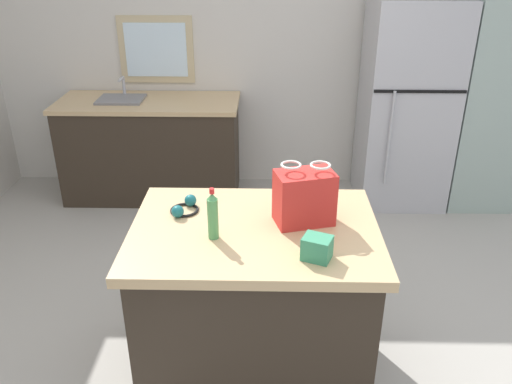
{
  "coord_description": "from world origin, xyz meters",
  "views": [
    {
      "loc": [
        -0.07,
        -2.38,
        2.21
      ],
      "look_at": [
        -0.13,
        0.17,
        0.98
      ],
      "focal_mm": 36.72,
      "sensor_mm": 36.0,
      "label": 1
    }
  ],
  "objects_px": {
    "refrigerator": "(407,105)",
    "ear_defenders": "(184,207)",
    "kitchen_island": "(255,302)",
    "small_box": "(317,248)",
    "bottle": "(213,216)",
    "shopping_bag": "(304,197)",
    "tall_cabinet": "(490,82)"
  },
  "relations": [
    {
      "from": "kitchen_island",
      "to": "ear_defenders",
      "type": "height_order",
      "value": "ear_defenders"
    },
    {
      "from": "kitchen_island",
      "to": "bottle",
      "type": "xyz_separation_m",
      "value": [
        -0.19,
        -0.1,
        0.58
      ]
    },
    {
      "from": "kitchen_island",
      "to": "tall_cabinet",
      "type": "bearing_deg",
      "value": 48.79
    },
    {
      "from": "kitchen_island",
      "to": "refrigerator",
      "type": "bearing_deg",
      "value": 60.26
    },
    {
      "from": "refrigerator",
      "to": "small_box",
      "type": "distance_m",
      "value": 2.7
    },
    {
      "from": "tall_cabinet",
      "to": "shopping_bag",
      "type": "xyz_separation_m",
      "value": [
        -1.72,
        -2.17,
        -0.04
      ]
    },
    {
      "from": "shopping_bag",
      "to": "bottle",
      "type": "distance_m",
      "value": 0.47
    },
    {
      "from": "small_box",
      "to": "bottle",
      "type": "relative_size",
      "value": 0.48
    },
    {
      "from": "tall_cabinet",
      "to": "small_box",
      "type": "bearing_deg",
      "value": -123.78
    },
    {
      "from": "refrigerator",
      "to": "bottle",
      "type": "xyz_separation_m",
      "value": [
        -1.47,
        -2.34,
        0.15
      ]
    },
    {
      "from": "bottle",
      "to": "ear_defenders",
      "type": "relative_size",
      "value": 1.34
    },
    {
      "from": "kitchen_island",
      "to": "ear_defenders",
      "type": "xyz_separation_m",
      "value": [
        -0.37,
        0.16,
        0.48
      ]
    },
    {
      "from": "refrigerator",
      "to": "tall_cabinet",
      "type": "xyz_separation_m",
      "value": [
        0.68,
        0.0,
        0.21
      ]
    },
    {
      "from": "tall_cabinet",
      "to": "bottle",
      "type": "distance_m",
      "value": 3.18
    },
    {
      "from": "refrigerator",
      "to": "ear_defenders",
      "type": "bearing_deg",
      "value": -128.52
    },
    {
      "from": "shopping_bag",
      "to": "kitchen_island",
      "type": "bearing_deg",
      "value": -164.63
    },
    {
      "from": "refrigerator",
      "to": "shopping_bag",
      "type": "distance_m",
      "value": 2.41
    },
    {
      "from": "refrigerator",
      "to": "tall_cabinet",
      "type": "relative_size",
      "value": 0.81
    },
    {
      "from": "shopping_bag",
      "to": "refrigerator",
      "type": "bearing_deg",
      "value": 64.52
    },
    {
      "from": "tall_cabinet",
      "to": "bottle",
      "type": "height_order",
      "value": "tall_cabinet"
    },
    {
      "from": "refrigerator",
      "to": "ear_defenders",
      "type": "xyz_separation_m",
      "value": [
        -1.65,
        -2.07,
        0.05
      ]
    },
    {
      "from": "kitchen_island",
      "to": "small_box",
      "type": "height_order",
      "value": "small_box"
    },
    {
      "from": "small_box",
      "to": "kitchen_island",
      "type": "bearing_deg",
      "value": 136.41
    },
    {
      "from": "bottle",
      "to": "ear_defenders",
      "type": "bearing_deg",
      "value": 124.01
    },
    {
      "from": "bottle",
      "to": "shopping_bag",
      "type": "bearing_deg",
      "value": 20.93
    },
    {
      "from": "refrigerator",
      "to": "tall_cabinet",
      "type": "bearing_deg",
      "value": 0.02
    },
    {
      "from": "shopping_bag",
      "to": "ear_defenders",
      "type": "distance_m",
      "value": 0.63
    },
    {
      "from": "shopping_bag",
      "to": "ear_defenders",
      "type": "relative_size",
      "value": 1.65
    },
    {
      "from": "shopping_bag",
      "to": "small_box",
      "type": "height_order",
      "value": "shopping_bag"
    },
    {
      "from": "kitchen_island",
      "to": "small_box",
      "type": "relative_size",
      "value": 9.93
    },
    {
      "from": "shopping_bag",
      "to": "small_box",
      "type": "relative_size",
      "value": 2.57
    },
    {
      "from": "kitchen_island",
      "to": "shopping_bag",
      "type": "xyz_separation_m",
      "value": [
        0.24,
        0.07,
        0.6
      ]
    }
  ]
}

